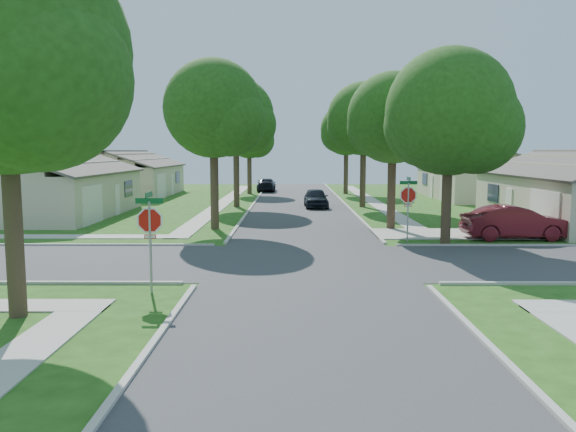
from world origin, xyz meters
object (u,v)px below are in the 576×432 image
Objects in this scene: stop_sign_sw at (150,225)px; tree_ne_corner at (450,118)px; stop_sign_ne at (408,198)px; house_nw_far at (128,179)px; house_nw_near at (51,192)px; tree_w_far at (250,137)px; car_curb_west at (266,185)px; tree_w_mid at (237,119)px; house_ne_far at (479,181)px; tree_e_mid at (364,122)px; tree_e_far at (347,132)px; tree_e_near at (394,122)px; car_curb_east at (316,198)px; car_driveway at (515,223)px; tree_sw_corner at (7,62)px; tree_w_near at (214,113)px.

tree_ne_corner is (11.06, 8.91, 3.56)m from stop_sign_sw.
stop_sign_ne is 0.22× the size of house_nw_far.
stop_sign_ne is at bearing -26.46° from house_nw_near.
house_nw_far is (-22.35, 27.79, -4.08)m from tree_ne_corner.
car_curb_west is at bearing 65.73° from tree_w_far.
tree_w_mid is 16.56m from house_nw_far.
house_ne_far is (11.29, 24.30, -0.51)m from stop_sign_ne.
tree_e_mid reaches higher than house_nw_near.
house_nw_near is at bearing -152.10° from tree_w_mid.
tree_e_far is at bearing 93.09° from tree_ne_corner.
tree_e_far is at bearing 90.00° from tree_e_near.
car_curb_east is (-3.56, -0.47, -5.54)m from tree_e_mid.
car_driveway is (5.18, -15.51, -5.45)m from tree_e_mid.
house_nw_far is at bearing 102.38° from tree_sw_corner.
tree_w_near is at bearing -27.83° from house_nw_near.
tree_w_near is at bearing -135.91° from house_ne_far.
house_ne_far is 1.00× the size of house_nw_far.
tree_e_near is 0.92× the size of tree_w_near.
stop_sign_sw is 0.34× the size of tree_e_far.
stop_sign_ne is 0.72× the size of car_curb_east.
house_nw_far is at bearing 43.94° from car_driveway.
car_curb_west is (-7.95, 3.22, -5.31)m from tree_e_far.
stop_sign_ne is at bearing -72.30° from tree_w_far.
tree_w_near is at bearing -110.60° from tree_e_far.
house_ne_far and house_nw_far have the same top height.
tree_e_far is 1.88× the size of car_curb_west.
stop_sign_sw is 0.22× the size of house_nw_far.
tree_ne_corner is at bearing 38.84° from stop_sign_sw.
tree_w_near is 25.01m from tree_w_far.
car_driveway is at bearing -34.04° from tree_e_near.
tree_w_near is 14.01m from car_curb_east.
tree_e_far is at bearing 69.40° from tree_w_near.
tree_w_mid reaches higher than stop_sign_ne.
tree_w_near reaches higher than stop_sign_ne.
stop_sign_sw is 27.71m from tree_e_mid.
stop_sign_sw is at bearing -60.17° from house_nw_near.
tree_w_mid reaches higher than stop_sign_sw.
stop_sign_ne is at bearing -90.10° from tree_e_far.
stop_sign_sw is at bearing -90.23° from tree_w_near.
tree_w_mid is 13.77m from house_nw_near.
car_curb_east is at bearing 107.13° from tree_e_near.
tree_w_near is 13.63m from house_nw_near.
stop_sign_sw is 0.31× the size of tree_w_mid.
tree_e_far is 16.05m from tree_w_mid.
house_ne_far reaches higher than car_curb_west.
stop_sign_sw is at bearing -90.13° from tree_w_mid.
house_nw_near is (-8.56, 21.99, -4.75)m from tree_sw_corner.
house_ne_far reaches higher than car_driveway.
stop_sign_sw is 0.36× the size of tree_e_near.
tree_w_far is at bearing 166.36° from house_ne_far.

